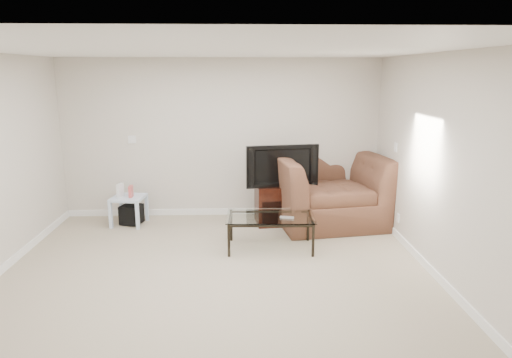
{
  "coord_description": "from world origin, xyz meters",
  "views": [
    {
      "loc": [
        0.28,
        -4.68,
        2.29
      ],
      "look_at": [
        0.5,
        1.2,
        0.9
      ],
      "focal_mm": 32.0,
      "sensor_mm": 36.0,
      "label": 1
    }
  ],
  "objects_px": {
    "side_table": "(129,210)",
    "coffee_table": "(270,232)",
    "television": "(281,165)",
    "recliner": "(328,178)",
    "tv_stand": "(280,204)",
    "subwoofer": "(132,214)"
  },
  "relations": [
    {
      "from": "side_table",
      "to": "coffee_table",
      "type": "height_order",
      "value": "coffee_table"
    },
    {
      "from": "television",
      "to": "recliner",
      "type": "bearing_deg",
      "value": -6.92
    },
    {
      "from": "side_table",
      "to": "coffee_table",
      "type": "distance_m",
      "value": 2.34
    },
    {
      "from": "tv_stand",
      "to": "recliner",
      "type": "height_order",
      "value": "recliner"
    },
    {
      "from": "television",
      "to": "coffee_table",
      "type": "xyz_separation_m",
      "value": [
        -0.22,
        -1.02,
        -0.7
      ]
    },
    {
      "from": "tv_stand",
      "to": "recliner",
      "type": "xyz_separation_m",
      "value": [
        0.74,
        0.0,
        0.4
      ]
    },
    {
      "from": "side_table",
      "to": "subwoofer",
      "type": "bearing_deg",
      "value": 25.71
    },
    {
      "from": "subwoofer",
      "to": "recliner",
      "type": "xyz_separation_m",
      "value": [
        3.02,
        -0.01,
        0.55
      ]
    },
    {
      "from": "television",
      "to": "side_table",
      "type": "xyz_separation_m",
      "value": [
        -2.31,
        0.03,
        -0.7
      ]
    },
    {
      "from": "recliner",
      "to": "tv_stand",
      "type": "bearing_deg",
      "value": 171.27
    },
    {
      "from": "side_table",
      "to": "coffee_table",
      "type": "relative_size",
      "value": 0.4
    },
    {
      "from": "television",
      "to": "coffee_table",
      "type": "height_order",
      "value": "television"
    },
    {
      "from": "subwoofer",
      "to": "coffee_table",
      "type": "distance_m",
      "value": 2.32
    },
    {
      "from": "side_table",
      "to": "television",
      "type": "bearing_deg",
      "value": -0.75
    },
    {
      "from": "tv_stand",
      "to": "subwoofer",
      "type": "relative_size",
      "value": 2.56
    },
    {
      "from": "subwoofer",
      "to": "coffee_table",
      "type": "xyz_separation_m",
      "value": [
        2.06,
        -1.06,
        0.07
      ]
    },
    {
      "from": "recliner",
      "to": "coffee_table",
      "type": "distance_m",
      "value": 1.5
    },
    {
      "from": "tv_stand",
      "to": "side_table",
      "type": "bearing_deg",
      "value": 174.46
    },
    {
      "from": "television",
      "to": "coffee_table",
      "type": "bearing_deg",
      "value": -111.49
    },
    {
      "from": "tv_stand",
      "to": "television",
      "type": "height_order",
      "value": "television"
    },
    {
      "from": "subwoofer",
      "to": "recliner",
      "type": "bearing_deg",
      "value": -0.27
    },
    {
      "from": "coffee_table",
      "to": "side_table",
      "type": "bearing_deg",
      "value": 153.35
    }
  ]
}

